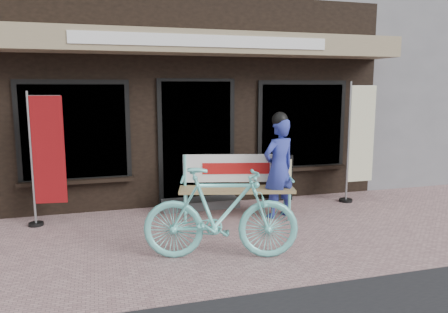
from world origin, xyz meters
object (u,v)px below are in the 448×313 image
object	(u,v)px
bench	(236,181)
nobori_red	(46,157)
person	(279,166)
bicycle	(221,213)
nobori_cream	(359,140)
menu_stand	(281,177)

from	to	relation	value
bench	nobori_red	xyz separation A→B (m)	(-2.85, 0.33, 0.46)
person	bicycle	world-z (taller)	person
bicycle	nobori_red	world-z (taller)	nobori_red
person	nobori_cream	distance (m)	1.86
nobori_red	nobori_cream	size ratio (longest dim) A/B	0.93
bicycle	nobori_cream	distance (m)	3.68
bench	nobori_cream	bearing A→B (deg)	20.47
person	bicycle	bearing A→B (deg)	-151.87
bicycle	menu_stand	distance (m)	2.94
nobori_red	bench	bearing A→B (deg)	0.56
nobori_cream	person	bearing A→B (deg)	-163.78
person	nobori_red	distance (m)	3.53
bench	menu_stand	distance (m)	1.29
person	nobori_red	bearing A→B (deg)	152.97
bench	nobori_cream	size ratio (longest dim) A/B	0.87
bicycle	nobori_red	bearing A→B (deg)	62.82
bicycle	menu_stand	size ratio (longest dim) A/B	2.24
person	menu_stand	world-z (taller)	person
nobori_cream	menu_stand	distance (m)	1.54
bench	menu_stand	xyz separation A→B (m)	(1.08, 0.68, -0.15)
bicycle	nobori_cream	xyz separation A→B (m)	(3.12, 1.89, 0.55)
bicycle	menu_stand	xyz separation A→B (m)	(1.81, 2.31, -0.13)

